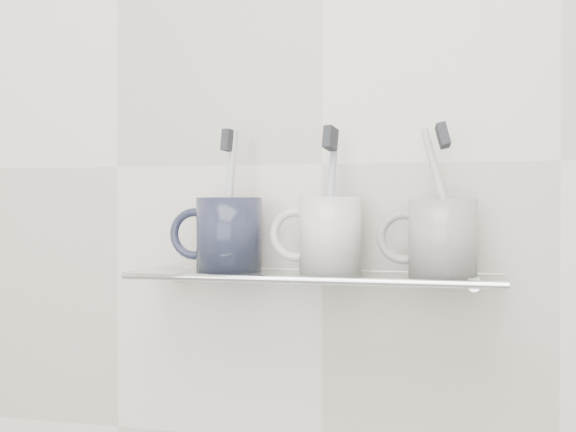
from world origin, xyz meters
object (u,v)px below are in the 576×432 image
(shelf_glass, at_px, (313,276))
(mug_left, at_px, (229,234))
(mug_center, at_px, (330,235))
(mug_right, at_px, (443,238))

(shelf_glass, height_order, mug_left, mug_left)
(mug_center, height_order, mug_right, mug_center)
(mug_left, relative_size, mug_center, 0.99)
(shelf_glass, xyz_separation_m, mug_center, (0.02, 0.00, 0.06))
(mug_left, bearing_deg, shelf_glass, -14.49)
(mug_center, distance_m, mug_right, 0.15)
(mug_center, bearing_deg, mug_left, 162.53)
(mug_left, xyz_separation_m, mug_right, (0.29, 0.00, -0.00))
(shelf_glass, height_order, mug_right, mug_right)
(shelf_glass, distance_m, mug_center, 0.06)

